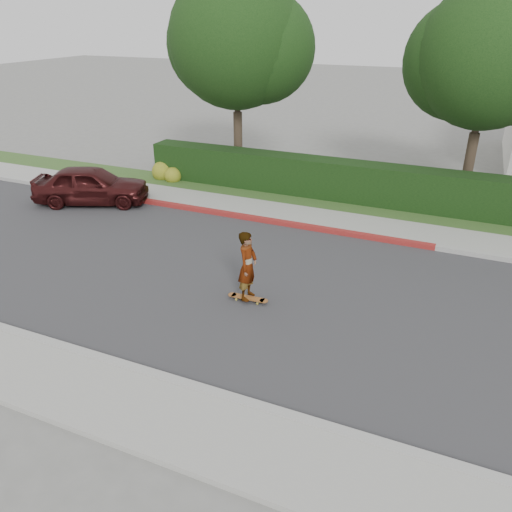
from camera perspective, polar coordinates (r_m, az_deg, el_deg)
name	(u,v)px	position (r m, az deg, el deg)	size (l,w,h in m)	color
ground	(373,311)	(12.15, 13.28, -6.11)	(120.00, 120.00, 0.00)	slate
road	(374,311)	(12.15, 13.28, -6.09)	(60.00, 8.00, 0.01)	#2D2D30
curb_near	(325,428)	(8.90, 7.87, -18.87)	(60.00, 0.20, 0.15)	#9E9E99
sidewalk_near	(308,469)	(8.31, 5.98, -23.06)	(60.00, 1.60, 0.12)	gray
curb_far	(401,242)	(15.74, 16.23, 1.55)	(60.00, 0.20, 0.15)	#9E9E99
curb_red_section	(250,218)	(16.94, -0.66, 4.39)	(12.00, 0.21, 0.15)	maroon
sidewalk_far	(405,232)	(16.58, 16.69, 2.68)	(60.00, 1.60, 0.12)	gray
planting_strip	(412,215)	(18.06, 17.41, 4.48)	(60.00, 1.60, 0.10)	#2D4C1E
hedge	(333,180)	(18.87, 8.85, 8.55)	(15.00, 1.00, 1.50)	black
flowering_shrub	(166,173)	(21.35, -10.25, 9.33)	(1.40, 1.00, 0.90)	#2D4C19
tree_left	(238,43)	(20.99, -2.04, 23.13)	(5.99, 5.21, 8.00)	#33261C
tree_center	(488,60)	(19.52, 25.02, 19.63)	(5.66, 4.84, 7.44)	#33261C
skateboard	(248,298)	(12.16, -0.94, -4.81)	(1.03, 0.25, 0.10)	gold
skateboarder	(248,266)	(11.74, -0.97, -1.13)	(0.63, 0.41, 1.72)	white
car_maroon	(91,185)	(19.26, -18.32, 7.71)	(1.64, 4.07, 1.39)	#3E1313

